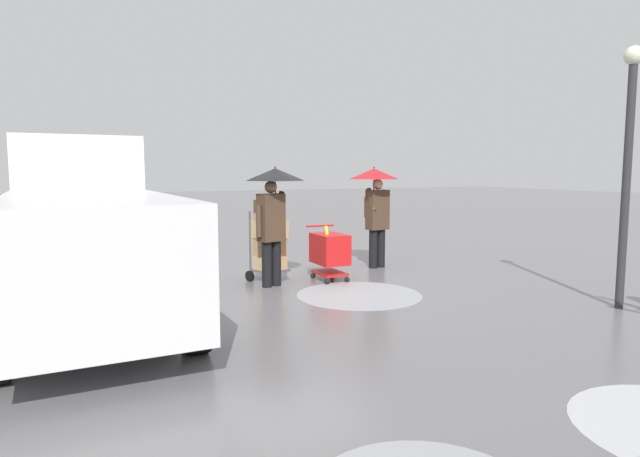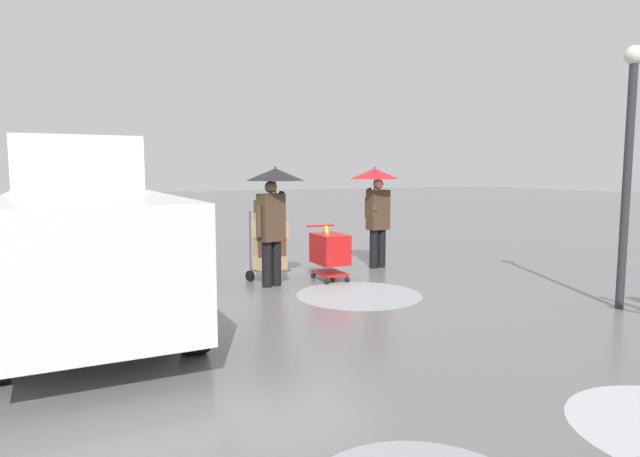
{
  "view_description": "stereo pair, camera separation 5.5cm",
  "coord_description": "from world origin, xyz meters",
  "px_view_note": "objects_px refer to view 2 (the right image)",
  "views": [
    {
      "loc": [
        3.85,
        8.61,
        2.07
      ],
      "look_at": [
        -0.36,
        0.14,
        1.05
      ],
      "focal_mm": 30.28,
      "sensor_mm": 36.0,
      "label": 1
    },
    {
      "loc": [
        3.8,
        8.63,
        2.07
      ],
      "look_at": [
        -0.36,
        0.14,
        1.05
      ],
      "focal_mm": 30.28,
      "sensor_mm": 36.0,
      "label": 2
    }
  ],
  "objects_px": {
    "pedestrian_pink_side": "(273,198)",
    "pedestrian_black_side": "(376,194)",
    "shopping_cart_vendor": "(330,250)",
    "street_lamp": "(629,150)",
    "hand_dolly_boxes": "(270,237)",
    "cargo_van_parked_right": "(87,237)"
  },
  "relations": [
    {
      "from": "shopping_cart_vendor",
      "to": "hand_dolly_boxes",
      "type": "relative_size",
      "value": 0.68
    },
    {
      "from": "hand_dolly_boxes",
      "to": "pedestrian_pink_side",
      "type": "distance_m",
      "value": 0.85
    },
    {
      "from": "shopping_cart_vendor",
      "to": "pedestrian_black_side",
      "type": "height_order",
      "value": "pedestrian_black_side"
    },
    {
      "from": "pedestrian_black_side",
      "to": "shopping_cart_vendor",
      "type": "bearing_deg",
      "value": 27.17
    },
    {
      "from": "street_lamp",
      "to": "shopping_cart_vendor",
      "type": "bearing_deg",
      "value": -51.74
    },
    {
      "from": "hand_dolly_boxes",
      "to": "pedestrian_pink_side",
      "type": "xyz_separation_m",
      "value": [
        0.07,
        0.4,
        0.75
      ]
    },
    {
      "from": "pedestrian_pink_side",
      "to": "pedestrian_black_side",
      "type": "bearing_deg",
      "value": -163.92
    },
    {
      "from": "street_lamp",
      "to": "pedestrian_pink_side",
      "type": "bearing_deg",
      "value": -42.72
    },
    {
      "from": "hand_dolly_boxes",
      "to": "shopping_cart_vendor",
      "type": "bearing_deg",
      "value": 158.46
    },
    {
      "from": "shopping_cart_vendor",
      "to": "hand_dolly_boxes",
      "type": "xyz_separation_m",
      "value": [
        1.05,
        -0.41,
        0.27
      ]
    },
    {
      "from": "hand_dolly_boxes",
      "to": "pedestrian_black_side",
      "type": "height_order",
      "value": "pedestrian_black_side"
    },
    {
      "from": "hand_dolly_boxes",
      "to": "pedestrian_pink_side",
      "type": "height_order",
      "value": "pedestrian_pink_side"
    },
    {
      "from": "pedestrian_pink_side",
      "to": "pedestrian_black_side",
      "type": "height_order",
      "value": "same"
    },
    {
      "from": "cargo_van_parked_right",
      "to": "pedestrian_black_side",
      "type": "bearing_deg",
      "value": -162.16
    },
    {
      "from": "cargo_van_parked_right",
      "to": "pedestrian_black_side",
      "type": "xyz_separation_m",
      "value": [
        -5.72,
        -1.84,
        0.39
      ]
    },
    {
      "from": "cargo_van_parked_right",
      "to": "hand_dolly_boxes",
      "type": "bearing_deg",
      "value": -154.91
    },
    {
      "from": "shopping_cart_vendor",
      "to": "hand_dolly_boxes",
      "type": "distance_m",
      "value": 1.16
    },
    {
      "from": "cargo_van_parked_right",
      "to": "hand_dolly_boxes",
      "type": "xyz_separation_m",
      "value": [
        -3.19,
        -1.49,
        -0.34
      ]
    },
    {
      "from": "cargo_van_parked_right",
      "to": "street_lamp",
      "type": "xyz_separation_m",
      "value": [
        -7.22,
        2.7,
        1.19
      ]
    },
    {
      "from": "pedestrian_black_side",
      "to": "street_lamp",
      "type": "height_order",
      "value": "street_lamp"
    },
    {
      "from": "hand_dolly_boxes",
      "to": "pedestrian_black_side",
      "type": "bearing_deg",
      "value": -172.22
    },
    {
      "from": "hand_dolly_boxes",
      "to": "street_lamp",
      "type": "bearing_deg",
      "value": 133.85
    }
  ]
}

